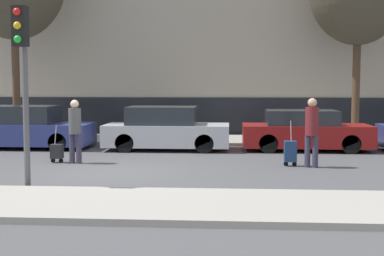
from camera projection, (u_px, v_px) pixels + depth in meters
The scene contains 13 objects.
ground_plane at pixel (115, 172), 13.21m from camera, with size 80.00×80.00×0.00m, color #4C4C4F.
sidewalk_near at pixel (70, 204), 9.48m from camera, with size 28.00×2.50×0.12m.
sidewalk_far at pixel (154, 140), 20.16m from camera, with size 28.00×3.00×0.12m.
building_facade at pixel (164, 29), 22.99m from camera, with size 28.00×2.11×9.05m.
parked_car_0 at pixel (23, 128), 17.96m from camera, with size 4.53×1.76×1.43m.
parked_car_1 at pixel (166, 130), 17.53m from camera, with size 4.06×1.75×1.43m.
parked_car_2 at pixel (305, 131), 17.34m from camera, with size 4.10×1.71×1.32m.
pedestrian_left at pixel (75, 127), 14.55m from camera, with size 0.35×0.34×1.74m.
trolley_left at pixel (57, 151), 14.72m from camera, with size 0.34×0.29×1.05m.
pedestrian_right at pixel (312, 128), 13.83m from camera, with size 0.34×0.34×1.81m.
trolley_right at pixel (290, 151), 14.10m from camera, with size 0.34×0.29×1.21m.
traffic_light at pixel (22, 60), 10.73m from camera, with size 0.28×0.47×3.72m.
parked_bicycle at pixel (313, 130), 19.47m from camera, with size 1.77×0.06×0.96m.
Camera 1 is at (2.82, -12.91, 2.19)m, focal length 50.00 mm.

